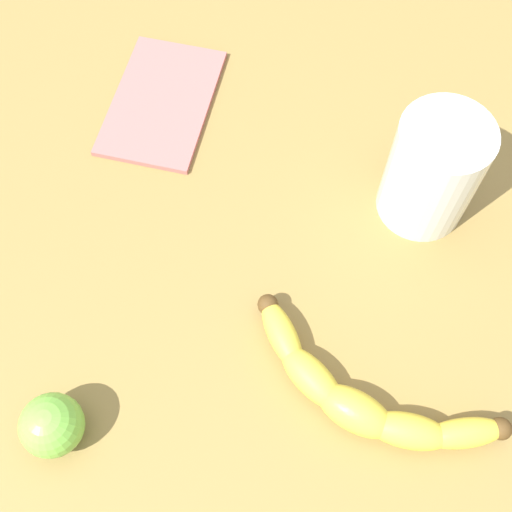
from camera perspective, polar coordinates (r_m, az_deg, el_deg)
The scene contains 5 objects.
wooden_tabletop at distance 59.62cm, azimuth 4.44°, elevation -3.54°, with size 120.00×120.00×3.00cm, color olive.
banana at distance 54.02cm, azimuth 9.13°, elevation -11.97°, with size 14.83×18.77×3.24cm.
smoothie_glass at distance 59.51cm, azimuth 14.94°, elevation 6.93°, with size 7.99×7.99×11.04cm.
lime_fruit at distance 54.28cm, azimuth -17.18°, elevation -13.75°, with size 4.97×4.97×4.97cm, color #75C142.
folded_napkin at distance 69.20cm, azimuth -8.11°, elevation 13.00°, with size 15.31×9.63×0.60cm, color #BC6660.
Camera 1 is at (-22.12, 7.11, 56.40)cm, focal length 46.43 mm.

